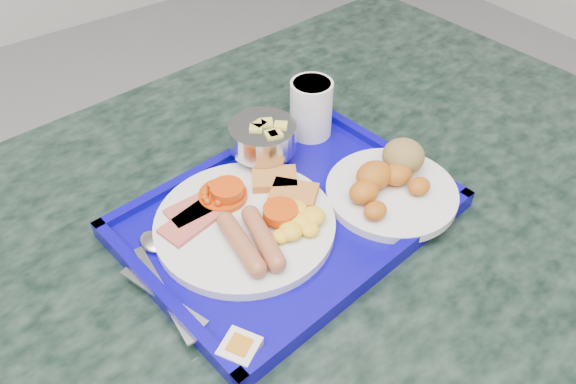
{
  "coord_description": "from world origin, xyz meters",
  "views": [
    {
      "loc": [
        0.25,
        0.08,
        1.38
      ],
      "look_at": [
        0.58,
        0.52,
        0.87
      ],
      "focal_mm": 35.0,
      "sensor_mm": 36.0,
      "label": 1
    }
  ],
  "objects_px": {
    "tray": "(288,216)",
    "juice_cup": "(311,107)",
    "main_plate": "(251,220)",
    "table": "(293,299)",
    "fruit_bowl": "(263,138)",
    "bread_plate": "(391,182)"
  },
  "relations": [
    {
      "from": "table",
      "to": "main_plate",
      "type": "relative_size",
      "value": 5.63
    },
    {
      "from": "main_plate",
      "to": "bread_plate",
      "type": "distance_m",
      "value": 0.21
    },
    {
      "from": "juice_cup",
      "to": "table",
      "type": "bearing_deg",
      "value": -135.61
    },
    {
      "from": "table",
      "to": "main_plate",
      "type": "height_order",
      "value": "main_plate"
    },
    {
      "from": "tray",
      "to": "juice_cup",
      "type": "distance_m",
      "value": 0.2
    },
    {
      "from": "bread_plate",
      "to": "tray",
      "type": "bearing_deg",
      "value": 160.23
    },
    {
      "from": "table",
      "to": "main_plate",
      "type": "bearing_deg",
      "value": -178.02
    },
    {
      "from": "tray",
      "to": "juice_cup",
      "type": "bearing_deg",
      "value": 42.83
    },
    {
      "from": "tray",
      "to": "juice_cup",
      "type": "xyz_separation_m",
      "value": [
        0.14,
        0.13,
        0.06
      ]
    },
    {
      "from": "tray",
      "to": "bread_plate",
      "type": "height_order",
      "value": "bread_plate"
    },
    {
      "from": "main_plate",
      "to": "juice_cup",
      "type": "height_order",
      "value": "juice_cup"
    },
    {
      "from": "bread_plate",
      "to": "juice_cup",
      "type": "height_order",
      "value": "juice_cup"
    },
    {
      "from": "main_plate",
      "to": "juice_cup",
      "type": "distance_m",
      "value": 0.23
    },
    {
      "from": "bread_plate",
      "to": "juice_cup",
      "type": "bearing_deg",
      "value": 91.4
    },
    {
      "from": "fruit_bowl",
      "to": "main_plate",
      "type": "bearing_deg",
      "value": -131.62
    },
    {
      "from": "juice_cup",
      "to": "main_plate",
      "type": "bearing_deg",
      "value": -148.25
    },
    {
      "from": "bread_plate",
      "to": "fruit_bowl",
      "type": "height_order",
      "value": "fruit_bowl"
    },
    {
      "from": "tray",
      "to": "juice_cup",
      "type": "relative_size",
      "value": 4.96
    },
    {
      "from": "juice_cup",
      "to": "tray",
      "type": "bearing_deg",
      "value": -137.17
    },
    {
      "from": "table",
      "to": "juice_cup",
      "type": "bearing_deg",
      "value": 44.39
    },
    {
      "from": "tray",
      "to": "table",
      "type": "bearing_deg",
      "value": 30.66
    },
    {
      "from": "fruit_bowl",
      "to": "juice_cup",
      "type": "bearing_deg",
      "value": 9.12
    }
  ]
}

